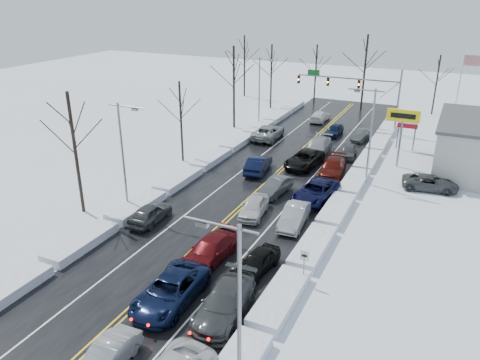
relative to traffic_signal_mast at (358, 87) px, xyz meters
The scene contains 42 objects.
ground 28.73m from the traffic_signal_mast, 97.02° to the right, with size 160.00×160.00×0.00m, color silver.
road_surface 26.78m from the traffic_signal_mast, 97.55° to the right, with size 14.00×84.00×0.01m, color black.
snow_bank_left 28.77m from the traffic_signal_mast, 113.03° to the right, with size 1.91×72.00×0.68m, color white.
snow_bank_right 26.88m from the traffic_signal_mast, 80.92° to the right, with size 1.91×72.00×0.68m, color white.
traffic_signal_mast is the anchor object (origin of this frame).
tires_plus_sign 13.92m from the traffic_signal_mast, 59.54° to the right, with size 3.20×0.34×6.00m.
used_vehicles_sign 9.50m from the traffic_signal_mast, 40.34° to the right, with size 2.20×0.22×4.65m.
speed_limit_sign 36.51m from the traffic_signal_mast, 82.48° to the right, with size 0.55×0.09×2.35m.
flagpole 11.90m from the traffic_signal_mast, ahead, with size 1.87×1.20×10.00m.
streetlight_se 46.25m from the traffic_signal_mast, 83.98° to the right, with size 3.20×0.25×9.00m.
streetlight_ne 18.63m from the traffic_signal_mast, 74.91° to the right, with size 3.20×0.25×9.00m.
streetlight_sw 34.08m from the traffic_signal_mast, 110.16° to the right, with size 3.20×0.25×9.00m.
streetlight_nw 12.40m from the traffic_signal_mast, 161.23° to the right, with size 3.20×0.25×9.00m.
tree_left_b 37.16m from the traffic_signal_mast, 113.74° to the right, with size 4.00×4.00×10.00m.
tree_left_c 24.38m from the traffic_signal_mast, 124.90° to the right, with size 3.40×3.40×8.50m.
tree_left_d 15.93m from the traffic_signal_mast, 157.76° to the right, with size 4.20×4.20×10.50m.
tree_left_e 15.51m from the traffic_signal_mast, 157.13° to the left, with size 3.80×3.80×9.50m.
tree_far_a 24.63m from the traffic_signal_mast, 150.75° to the left, with size 4.00×4.00×10.00m.
tree_far_b 16.10m from the traffic_signal_mast, 125.98° to the left, with size 3.60×3.60×9.00m.
tree_far_c 11.32m from the traffic_signal_mast, 97.48° to the left, with size 4.40×4.40×11.00m.
tree_far_d 15.16m from the traffic_signal_mast, 55.64° to the left, with size 3.40×3.40×8.50m.
queued_car_2 41.58m from the traffic_signal_mast, 92.34° to the right, with size 2.76×5.98×1.66m, color #0B1432.
queued_car_3 36.61m from the traffic_signal_mast, 92.90° to the right, with size 2.19×5.40×1.57m, color #540B0F.
queued_car_4 29.19m from the traffic_signal_mast, 93.73° to the right, with size 1.77×4.39×1.50m, color silver.
queued_car_5 24.55m from the traffic_signal_mast, 94.30° to the right, with size 1.50×4.31×1.42m, color #424547.
queued_car_6 17.11m from the traffic_signal_mast, 95.83° to the right, with size 2.66×5.77×1.60m, color black.
queued_car_7 12.89m from the traffic_signal_mast, 97.67° to the right, with size 2.32×5.72×1.66m, color #97999E.
queued_car_8 7.02m from the traffic_signal_mast, 112.35° to the right, with size 1.65×4.11×1.40m, color black.
queued_car_11 41.27m from the traffic_signal_mast, 87.61° to the right, with size 2.34×5.76×1.67m, color #383A3C.
queued_car_12 36.43m from the traffic_signal_mast, 87.43° to the right, with size 1.67×4.14×1.41m, color black.
queued_car_13 29.43m from the traffic_signal_mast, 86.69° to the right, with size 1.63×4.68×1.54m, color #9D9FA5.
queued_car_14 24.32m from the traffic_signal_mast, 85.59° to the right, with size 2.69×5.83×1.62m, color black.
queued_car_15 18.07m from the traffic_signal_mast, 84.61° to the right, with size 2.20×5.41×1.57m, color #470D09.
queued_car_16 12.65m from the traffic_signal_mast, 80.87° to the right, with size 1.63×4.05×1.38m, color #404346.
queued_car_17 7.33m from the traffic_signal_mast, 67.97° to the right, with size 1.41×4.04×1.33m, color #383A3C.
oncoming_car_0 21.02m from the traffic_signal_mast, 105.26° to the right, with size 1.73×4.95×1.63m, color black.
oncoming_car_1 13.50m from the traffic_signal_mast, 134.51° to the right, with size 2.80×6.07×1.69m, color gray.
oncoming_car_2 7.76m from the traffic_signal_mast, 161.08° to the left, with size 1.97×4.84×1.41m, color silver.
oncoming_car_3 34.76m from the traffic_signal_mast, 104.84° to the right, with size 1.78×4.42×1.50m, color #3A3D3F.
parked_car_0 20.81m from the traffic_signal_mast, 57.94° to the right, with size 2.28×4.95×1.38m, color #404346.
parked_car_1 19.70m from the traffic_signal_mast, 44.13° to the right, with size 2.01×4.94×1.43m, color #3C3E41.
parked_car_2 14.81m from the traffic_signal_mast, 32.60° to the right, with size 1.90×4.72×1.61m, color black.
Camera 1 is at (15.15, -32.04, 17.24)m, focal length 35.00 mm.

